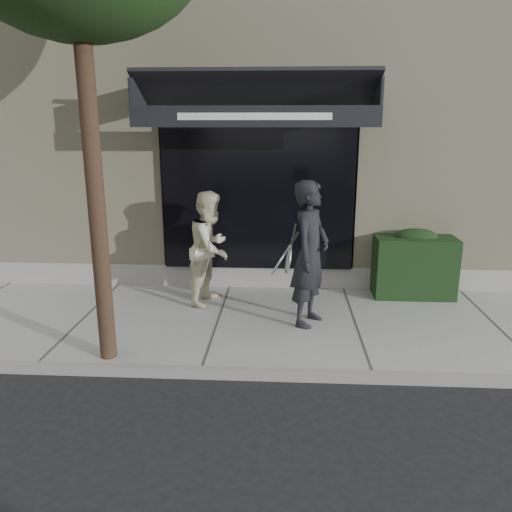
{
  "coord_description": "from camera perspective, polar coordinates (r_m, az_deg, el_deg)",
  "views": [
    {
      "loc": [
        -1.05,
        -6.84,
        2.92
      ],
      "look_at": [
        -1.48,
        0.6,
        0.93
      ],
      "focal_mm": 35.0,
      "sensor_mm": 36.0,
      "label": 1
    }
  ],
  "objects": [
    {
      "name": "ground",
      "position": [
        7.51,
        11.2,
        -8.22
      ],
      "size": [
        80.0,
        80.0,
        0.0
      ],
      "primitive_type": "plane",
      "color": "black",
      "rests_on": "ground"
    },
    {
      "name": "sidewalk",
      "position": [
        7.49,
        11.22,
        -7.79
      ],
      "size": [
        20.0,
        3.0,
        0.12
      ],
      "primitive_type": "cube",
      "color": "gray",
      "rests_on": "ground"
    },
    {
      "name": "curb",
      "position": [
        6.1,
        13.18,
        -13.32
      ],
      "size": [
        20.0,
        0.1,
        0.14
      ],
      "primitive_type": "cube",
      "color": "gray",
      "rests_on": "ground"
    },
    {
      "name": "building_facade",
      "position": [
        11.84,
        8.61,
        13.92
      ],
      "size": [
        14.3,
        8.04,
        5.64
      ],
      "color": "beige",
      "rests_on": "ground"
    },
    {
      "name": "hedge",
      "position": [
        8.67,
        17.55,
        -0.87
      ],
      "size": [
        1.3,
        0.7,
        1.14
      ],
      "color": "black",
      "rests_on": "sidewalk"
    },
    {
      "name": "pedestrian_front",
      "position": [
        7.01,
        6.19,
        0.22
      ],
      "size": [
        0.93,
        0.91,
        2.06
      ],
      "color": "black",
      "rests_on": "sidewalk"
    },
    {
      "name": "pedestrian_back",
      "position": [
        7.88,
        -5.17,
        0.93
      ],
      "size": [
        0.92,
        1.04,
        1.79
      ],
      "color": "beige",
      "rests_on": "sidewalk"
    }
  ]
}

